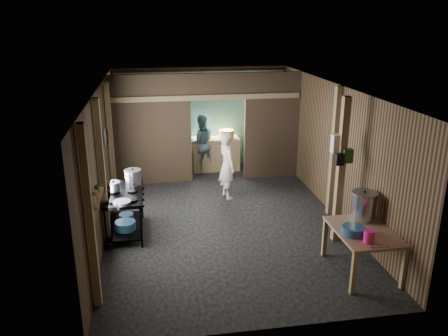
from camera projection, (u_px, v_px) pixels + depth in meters
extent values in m
cube|color=black|center=(222.00, 216.00, 9.09)|extent=(4.50, 7.00, 0.00)
cube|color=#262422|center=(222.00, 87.00, 8.26)|extent=(4.50, 7.00, 0.00)
cube|color=brown|center=(201.00, 117.00, 11.94)|extent=(4.50, 0.00, 2.60)
cube|color=brown|center=(269.00, 239.00, 5.40)|extent=(4.50, 0.00, 2.60)
cube|color=brown|center=(102.00, 161.00, 8.33)|extent=(0.00, 7.00, 2.60)
cube|color=brown|center=(333.00, 150.00, 9.02)|extent=(0.00, 7.00, 2.60)
cube|color=#3F3121|center=(151.00, 131.00, 10.53)|extent=(1.85, 0.10, 2.60)
cube|color=#3F3121|center=(272.00, 126.00, 10.97)|extent=(1.35, 0.10, 2.60)
cube|color=#3F3121|center=(218.00, 86.00, 10.45)|extent=(1.30, 0.10, 0.60)
cube|color=#679E9C|center=(202.00, 119.00, 11.90)|extent=(4.40, 0.06, 2.50)
cube|color=tan|center=(216.00, 154.00, 11.76)|extent=(1.20, 0.50, 0.85)
cylinder|color=silver|center=(211.00, 95.00, 11.70)|extent=(0.20, 0.03, 0.20)
cube|color=tan|center=(90.00, 220.00, 5.91)|extent=(0.10, 0.12, 2.60)
cube|color=tan|center=(102.00, 175.00, 7.59)|extent=(0.10, 0.12, 2.60)
cube|color=tan|center=(111.00, 143.00, 9.46)|extent=(0.10, 0.12, 2.60)
cube|color=tan|center=(334.00, 153.00, 8.82)|extent=(0.10, 0.12, 2.60)
cube|color=tan|center=(340.00, 172.00, 7.74)|extent=(0.12, 0.12, 2.60)
cube|color=tan|center=(208.00, 97.00, 10.44)|extent=(4.40, 0.12, 0.12)
cylinder|color=gray|center=(105.00, 137.00, 8.59)|extent=(0.03, 0.34, 0.34)
cylinder|color=black|center=(107.00, 137.00, 9.00)|extent=(0.03, 0.30, 0.30)
cube|color=tan|center=(96.00, 198.00, 6.35)|extent=(0.14, 0.80, 0.03)
cylinder|color=silver|center=(93.00, 201.00, 6.09)|extent=(0.07, 0.07, 0.10)
cylinder|color=yellow|center=(95.00, 194.00, 6.32)|extent=(0.08, 0.08, 0.10)
cylinder|color=#204620|center=(97.00, 188.00, 6.53)|extent=(0.06, 0.06, 0.10)
cube|color=silver|center=(338.00, 144.00, 7.66)|extent=(0.22, 0.15, 0.32)
cube|color=#204620|center=(347.00, 156.00, 7.60)|extent=(0.16, 0.12, 0.24)
cube|color=black|center=(340.00, 159.00, 7.58)|extent=(0.14, 0.10, 0.20)
cylinder|color=navy|center=(125.00, 225.00, 8.16)|extent=(0.38, 0.38, 0.15)
cylinder|color=navy|center=(126.00, 217.00, 8.58)|extent=(0.27, 0.27, 0.11)
cylinder|color=navy|center=(354.00, 230.00, 6.78)|extent=(0.46, 0.46, 0.13)
cylinder|color=#EA2081|center=(369.00, 236.00, 6.53)|extent=(0.18, 0.18, 0.19)
cube|color=#BABAC2|center=(380.00, 247.00, 6.42)|extent=(0.30, 0.04, 0.01)
cylinder|color=yellow|center=(227.00, 134.00, 11.63)|extent=(0.37, 0.37, 0.20)
imported|color=silver|center=(227.00, 166.00, 9.83)|extent=(0.48, 0.61, 1.48)
imported|color=slate|center=(201.00, 143.00, 11.53)|extent=(0.79, 0.66, 1.50)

